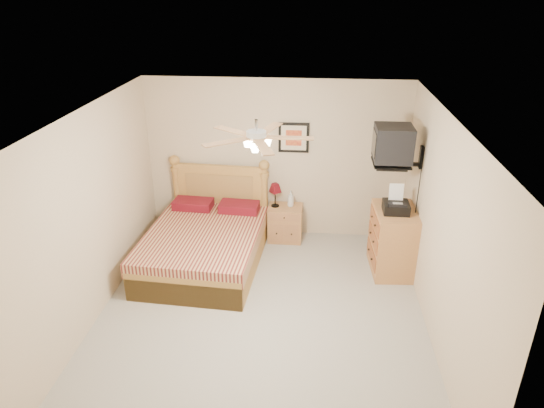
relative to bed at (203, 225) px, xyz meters
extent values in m
plane|color=gray|center=(0.94, -1.12, -0.65)|extent=(4.50, 4.50, 0.00)
cube|color=white|center=(0.94, -1.12, 1.85)|extent=(4.00, 4.50, 0.04)
cube|color=#C6B192|center=(0.94, 1.13, 0.60)|extent=(4.00, 0.04, 2.50)
cube|color=#C6B192|center=(0.94, -3.37, 0.60)|extent=(4.00, 0.04, 2.50)
cube|color=#C6B192|center=(-1.06, -1.12, 0.60)|extent=(0.04, 4.50, 2.50)
cube|color=#C6B192|center=(2.94, -1.12, 0.60)|extent=(0.04, 4.50, 2.50)
cube|color=#9F6838|center=(1.11, 0.88, -0.37)|extent=(0.53, 0.40, 0.57)
imported|color=silver|center=(1.19, 0.92, 0.04)|extent=(0.11, 0.11, 0.25)
cube|color=black|center=(1.21, 1.11, 0.97)|extent=(0.46, 0.04, 0.46)
cube|color=#AD6B42|center=(2.67, 0.12, -0.18)|extent=(0.60, 0.83, 0.94)
imported|color=#AEA58F|center=(2.64, 0.36, 0.30)|extent=(0.25, 0.30, 0.02)
imported|color=tan|center=(2.63, 0.35, 0.32)|extent=(0.27, 0.29, 0.02)
camera|label=1|loc=(1.51, -5.93, 3.12)|focal=32.00mm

